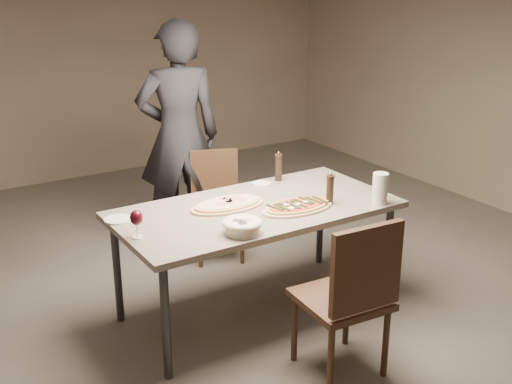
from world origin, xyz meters
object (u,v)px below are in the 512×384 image
dining_table (256,215)px  carafe (380,189)px  bread_basket (242,225)px  chair_far (216,198)px  zucchini_pizza (298,206)px  pepper_mill_left (330,189)px  diner (179,136)px  chair_near (351,291)px  ham_pizza (228,204)px

dining_table → carafe: (0.70, -0.38, 0.16)m
bread_basket → chair_far: chair_far is taller
zucchini_pizza → pepper_mill_left: 0.25m
pepper_mill_left → diner: size_ratio=0.12×
dining_table → zucchini_pizza: size_ratio=3.55×
bread_basket → zucchini_pizza: bearing=16.9°
pepper_mill_left → chair_near: bearing=-119.2°
dining_table → ham_pizza: bearing=147.1°
diner → chair_far: bearing=129.5°
dining_table → bread_basket: 0.45m
zucchini_pizza → pepper_mill_left: pepper_mill_left is taller
dining_table → chair_near: bearing=-87.0°
dining_table → chair_far: 1.01m
zucchini_pizza → dining_table: bearing=116.2°
ham_pizza → bread_basket: (-0.15, -0.42, 0.03)m
ham_pizza → bread_basket: bearing=-104.4°
zucchini_pizza → diner: bearing=70.7°
chair_near → diner: 2.22m
pepper_mill_left → chair_near: 0.85m
ham_pizza → carafe: carafe is taller
chair_far → diner: size_ratio=0.46×
pepper_mill_left → chair_far: 1.24m
zucchini_pizza → ham_pizza: bearing=119.1°
carafe → chair_near: (-0.66, -0.52, -0.32)m
ham_pizza → carafe: bearing=-24.6°
pepper_mill_left → chair_far: (-0.20, 1.16, -0.38)m
zucchini_pizza → ham_pizza: (-0.36, 0.27, -0.00)m
dining_table → bread_basket: size_ratio=7.78×
ham_pizza → carafe: 0.98m
chair_near → chair_far: bearing=88.4°
diner → bread_basket: bearing=92.7°
chair_far → chair_near: bearing=105.2°
dining_table → carafe: bearing=-28.4°
chair_far → diner: diner is taller
carafe → diner: 1.78m
bread_basket → ham_pizza: bearing=70.9°
carafe → chair_far: (-0.47, 1.33, -0.38)m
bread_basket → chair_near: (0.34, -0.57, -0.26)m
bread_basket → pepper_mill_left: pepper_mill_left is taller
zucchini_pizza → bread_basket: 0.52m
zucchini_pizza → bread_basket: bread_basket is taller
dining_table → zucchini_pizza: (0.20, -0.17, 0.07)m
carafe → chair_near: 0.89m
ham_pizza → pepper_mill_left: 0.66m
ham_pizza → chair_far: chair_far is taller
ham_pizza → diner: 1.22m
dining_table → pepper_mill_left: size_ratio=8.50×
dining_table → diner: size_ratio=0.98×
zucchini_pizza → carafe: bearing=-46.6°
ham_pizza → diner: (0.24, 1.19, 0.15)m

